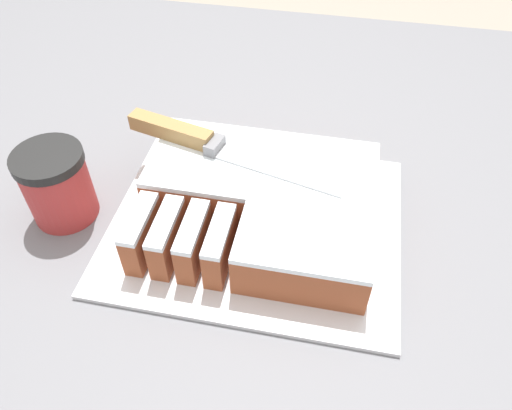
{
  "coord_description": "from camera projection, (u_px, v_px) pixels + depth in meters",
  "views": [
    {
      "loc": [
        0.1,
        -0.49,
        1.41
      ],
      "look_at": [
        0.01,
        -0.07,
        0.96
      ],
      "focal_mm": 35.0,
      "sensor_mm": 36.0,
      "label": 1
    }
  ],
  "objects": [
    {
      "name": "countertop",
      "position": [
        256.0,
        348.0,
        1.03
      ],
      "size": [
        1.4,
        1.1,
        0.93
      ],
      "color": "slate",
      "rests_on": "ground_plane"
    },
    {
      "name": "cake",
      "position": [
        262.0,
        203.0,
        0.63
      ],
      "size": [
        0.29,
        0.23,
        0.06
      ],
      "color": "#994C2D",
      "rests_on": "cake_board"
    },
    {
      "name": "coffee_cup",
      "position": [
        57.0,
        185.0,
        0.63
      ],
      "size": [
        0.09,
        0.09,
        0.1
      ],
      "color": "#B23333",
      "rests_on": "countertop"
    },
    {
      "name": "cake_board",
      "position": [
        256.0,
        223.0,
        0.65
      ],
      "size": [
        0.37,
        0.31,
        0.01
      ],
      "color": "silver",
      "rests_on": "countertop"
    },
    {
      "name": "knife",
      "position": [
        195.0,
        139.0,
        0.65
      ],
      "size": [
        0.3,
        0.1,
        0.02
      ],
      "rotation": [
        0.0,
        0.0,
        -0.24
      ],
      "color": "silver",
      "rests_on": "cake"
    }
  ]
}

